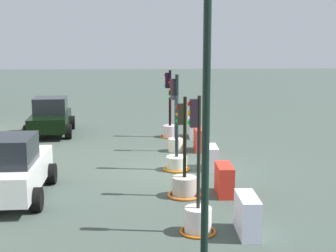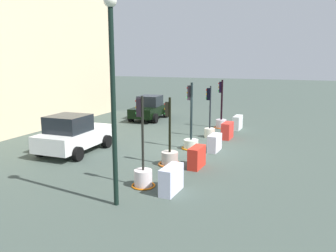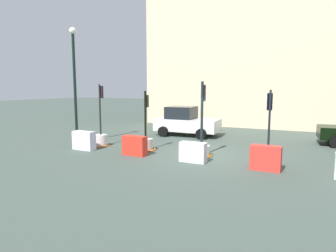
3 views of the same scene
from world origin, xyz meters
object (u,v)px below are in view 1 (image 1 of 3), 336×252
traffic_light_0 (198,211)px  construction_barrier_4 (193,128)px  traffic_light_3 (175,137)px  construction_barrier_2 (211,158)px  traffic_light_2 (176,155)px  construction_barrier_1 (224,180)px  car_black_sedan (51,117)px  construction_barrier_0 (247,215)px  traffic_light_1 (184,183)px  construction_barrier_3 (200,140)px  traffic_light_4 (170,125)px  street_lamp_post (207,73)px  car_white_van (6,168)px

traffic_light_0 → construction_barrier_4: size_ratio=2.66×
traffic_light_3 → construction_barrier_4: (2.74, -1.02, -0.14)m
construction_barrier_2 → construction_barrier_4: construction_barrier_4 is taller
traffic_light_2 → construction_barrier_1: size_ratio=2.98×
car_black_sedan → construction_barrier_0: bearing=-151.8°
traffic_light_3 → car_black_sedan: size_ratio=0.71×
construction_barrier_0 → construction_barrier_4: construction_barrier_0 is taller
traffic_light_1 → construction_barrier_0: (-2.70, -1.15, 0.05)m
traffic_light_2 → construction_barrier_3: (2.77, -1.16, -0.06)m
traffic_light_4 → construction_barrier_3: bearing=-159.9°
traffic_light_3 → traffic_light_4: (2.83, 0.03, -0.03)m
construction_barrier_0 → construction_barrier_1: construction_barrier_0 is taller
traffic_light_4 → street_lamp_post: size_ratio=0.50×
traffic_light_3 → car_white_van: 7.35m
construction_barrier_0 → car_white_van: (2.81, 5.99, 0.41)m
traffic_light_0 → car_black_sedan: traffic_light_0 is taller
construction_barrier_2 → traffic_light_3: bearing=20.2°
traffic_light_4 → construction_barrier_1: traffic_light_4 is taller
traffic_light_0 → construction_barrier_0: (-0.15, -1.09, -0.06)m
construction_barrier_2 → car_white_van: bearing=114.1°
car_black_sedan → traffic_light_3: bearing=-125.3°
construction_barrier_4 → street_lamp_post: size_ratio=0.19×
construction_barrier_4 → car_black_sedan: size_ratio=0.29×
construction_barrier_2 → car_white_van: size_ratio=0.27×
traffic_light_2 → construction_barrier_0: traffic_light_2 is taller
traffic_light_3 → construction_barrier_0: bearing=-173.1°
construction_barrier_0 → construction_barrier_2: bearing=-0.0°
traffic_light_4 → construction_barrier_0: size_ratio=2.66×
construction_barrier_4 → traffic_light_2: bearing=167.8°
construction_barrier_2 → car_black_sedan: 9.27m
traffic_light_3 → car_black_sedan: traffic_light_3 is taller
traffic_light_3 → construction_barrier_3: size_ratio=2.67×
construction_barrier_2 → street_lamp_post: bearing=170.5°
car_black_sedan → street_lamp_post: bearing=-158.6°
construction_barrier_0 → construction_barrier_3: (8.23, 0.00, 0.00)m
construction_barrier_0 → construction_barrier_1: size_ratio=1.05×
traffic_light_0 → traffic_light_3: traffic_light_0 is taller
traffic_light_4 → construction_barrier_3: 2.98m
car_white_van → traffic_light_0: bearing=-118.5°
traffic_light_4 → car_white_van: traffic_light_4 is taller
traffic_light_0 → car_white_van: bearing=61.5°
construction_barrier_3 → traffic_light_3: bearing=91.9°
construction_barrier_3 → car_white_van: size_ratio=0.27×
street_lamp_post → traffic_light_1: bearing=-0.2°
traffic_light_0 → construction_barrier_2: 5.46m
traffic_light_4 → construction_barrier_4: bearing=-94.7°
traffic_light_3 → car_black_sedan: bearing=54.7°
traffic_light_3 → traffic_light_1: bearing=178.4°
construction_barrier_2 → street_lamp_post: 7.81m
construction_barrier_2 → traffic_light_0: bearing=168.4°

